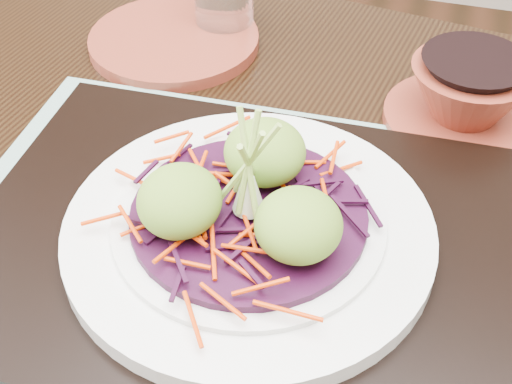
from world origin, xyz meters
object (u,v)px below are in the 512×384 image
(white_plate, at_px, (249,229))
(dining_table, at_px, (265,298))
(terracotta_bowl_set, at_px, (466,99))
(terracotta_side_plate, at_px, (174,40))
(serving_tray, at_px, (249,246))

(white_plate, bearing_deg, dining_table, 86.57)
(dining_table, relative_size, terracotta_bowl_set, 6.29)
(terracotta_side_plate, xyz_separation_m, terracotta_bowl_set, (0.33, -0.06, 0.02))
(terracotta_bowl_set, bearing_deg, terracotta_side_plate, 169.85)
(serving_tray, distance_m, terracotta_bowl_set, 0.28)
(serving_tray, distance_m, white_plate, 0.02)
(dining_table, height_order, white_plate, white_plate)
(terracotta_side_plate, bearing_deg, white_plate, -58.69)
(terracotta_side_plate, bearing_deg, serving_tray, -58.69)
(serving_tray, height_order, terracotta_bowl_set, terracotta_bowl_set)
(dining_table, height_order, serving_tray, serving_tray)
(white_plate, relative_size, terracotta_bowl_set, 1.38)
(white_plate, height_order, terracotta_side_plate, white_plate)
(dining_table, distance_m, terracotta_side_plate, 0.33)
(terracotta_bowl_set, bearing_deg, dining_table, -128.05)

